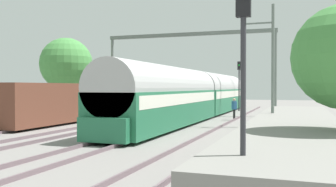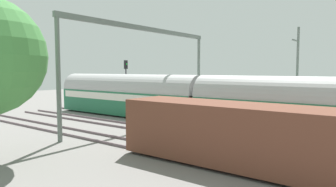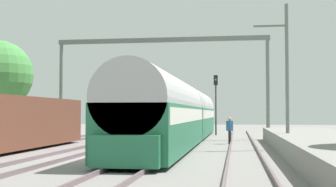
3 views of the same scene
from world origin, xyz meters
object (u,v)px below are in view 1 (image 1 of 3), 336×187
(railway_signal_near, at_px, (243,57))
(railway_signal_far, at_px, (239,79))
(freight_car, at_px, (63,103))
(passenger_train, at_px, (198,94))
(person_crossing, at_px, (234,107))
(catenary_gantry, at_px, (188,53))

(railway_signal_near, xyz_separation_m, railway_signal_far, (-4.91, 31.82, 0.09))
(railway_signal_far, bearing_deg, freight_car, -119.52)
(railway_signal_near, bearing_deg, passenger_train, 107.49)
(passenger_train, relative_size, person_crossing, 18.99)
(freight_car, xyz_separation_m, railway_signal_near, (15.00, -13.99, 1.87))
(railway_signal_near, relative_size, railway_signal_far, 0.97)
(passenger_train, height_order, person_crossing, passenger_train)
(railway_signal_near, bearing_deg, railway_signal_far, 98.76)
(freight_car, xyz_separation_m, catenary_gantry, (6.13, 11.52, 4.44))
(passenger_train, bearing_deg, freight_car, -136.87)
(person_crossing, relative_size, railway_signal_near, 0.33)
(freight_car, height_order, railway_signal_near, railway_signal_near)
(passenger_train, bearing_deg, railway_signal_far, 79.32)
(freight_car, distance_m, railway_signal_far, 20.58)
(person_crossing, xyz_separation_m, railway_signal_far, (-1.38, 11.58, 2.40))
(passenger_train, xyz_separation_m, freight_car, (-8.17, -7.66, -0.50))
(passenger_train, bearing_deg, railway_signal_near, -72.51)
(person_crossing, relative_size, catenary_gantry, 0.10)
(passenger_train, relative_size, railway_signal_far, 6.10)
(person_crossing, distance_m, railway_signal_near, 20.67)
(passenger_train, distance_m, railway_signal_far, 10.45)
(railway_signal_near, xyz_separation_m, catenary_gantry, (-8.87, 25.52, 2.57))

